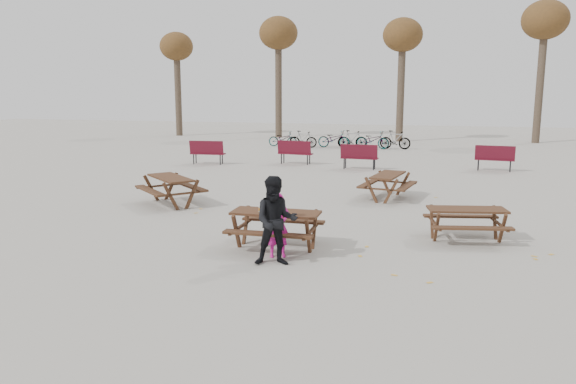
% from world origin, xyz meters
% --- Properties ---
extents(ground, '(80.00, 80.00, 0.00)m').
position_xyz_m(ground, '(0.00, 0.00, 0.00)').
color(ground, gray).
rests_on(ground, ground).
extents(main_picnic_table, '(1.80, 1.45, 0.78)m').
position_xyz_m(main_picnic_table, '(0.00, 0.00, 0.59)').
color(main_picnic_table, '#351D13').
rests_on(main_picnic_table, ground).
extents(food_tray, '(0.18, 0.11, 0.03)m').
position_xyz_m(food_tray, '(-0.09, -0.08, 0.79)').
color(food_tray, white).
rests_on(food_tray, main_picnic_table).
extents(bread_roll, '(0.14, 0.06, 0.05)m').
position_xyz_m(bread_roll, '(-0.09, -0.08, 0.83)').
color(bread_roll, tan).
rests_on(bread_roll, food_tray).
extents(soda_bottle, '(0.07, 0.07, 0.17)m').
position_xyz_m(soda_bottle, '(-0.29, -0.12, 0.85)').
color(soda_bottle, silver).
rests_on(soda_bottle, main_picnic_table).
extents(child, '(0.55, 0.46, 1.28)m').
position_xyz_m(child, '(0.21, -0.57, 0.64)').
color(child, '#CC1986').
rests_on(child, ground).
extents(adult, '(0.96, 0.84, 1.68)m').
position_xyz_m(adult, '(0.30, -1.07, 0.84)').
color(adult, black).
rests_on(adult, ground).
extents(picnic_table_east, '(1.87, 1.61, 0.71)m').
position_xyz_m(picnic_table_east, '(3.84, 1.61, 0.35)').
color(picnic_table_east, '#351D13').
rests_on(picnic_table_east, ground).
extents(picnic_table_north, '(2.36, 2.34, 0.79)m').
position_xyz_m(picnic_table_north, '(-4.07, 3.49, 0.40)').
color(picnic_table_north, '#351D13').
rests_on(picnic_table_north, ground).
extents(picnic_table_far, '(1.68, 1.95, 0.74)m').
position_xyz_m(picnic_table_far, '(1.81, 5.87, 0.37)').
color(picnic_table_far, '#351D13').
rests_on(picnic_table_far, ground).
extents(park_bench_row, '(13.43, 1.60, 1.03)m').
position_xyz_m(park_bench_row, '(-0.86, 12.26, 0.52)').
color(park_bench_row, '#5B1221').
rests_on(park_bench_row, ground).
extents(bicycle_row, '(7.91, 1.18, 1.00)m').
position_xyz_m(bicycle_row, '(-1.78, 19.74, 0.47)').
color(bicycle_row, black).
rests_on(bicycle_row, ground).
extents(tree_row, '(32.17, 3.52, 8.26)m').
position_xyz_m(tree_row, '(0.90, 25.15, 6.19)').
color(tree_row, '#382B21').
rests_on(tree_row, ground).
extents(fallen_leaves, '(11.00, 11.00, 0.01)m').
position_xyz_m(fallen_leaves, '(0.50, 2.50, 0.00)').
color(fallen_leaves, gold).
rests_on(fallen_leaves, ground).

